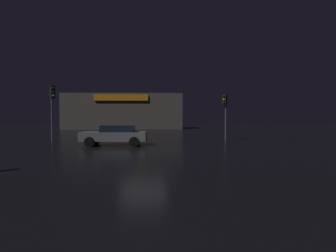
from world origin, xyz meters
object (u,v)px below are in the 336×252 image
(car_near, at_px, (115,135))
(traffic_signal_main, at_px, (225,105))
(store_building, at_px, (125,112))
(traffic_signal_opposite, at_px, (52,100))

(car_near, bearing_deg, traffic_signal_main, 23.28)
(store_building, xyz_separation_m, car_near, (3.16, -29.56, -2.25))
(store_building, distance_m, car_near, 29.81)
(store_building, height_order, car_near, store_building)
(store_building, relative_size, traffic_signal_opposite, 4.46)
(traffic_signal_main, relative_size, traffic_signal_opposite, 0.86)
(traffic_signal_opposite, height_order, car_near, traffic_signal_opposite)
(traffic_signal_main, relative_size, car_near, 0.87)
(traffic_signal_main, bearing_deg, store_building, 114.38)
(store_building, distance_m, traffic_signal_opposite, 26.29)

